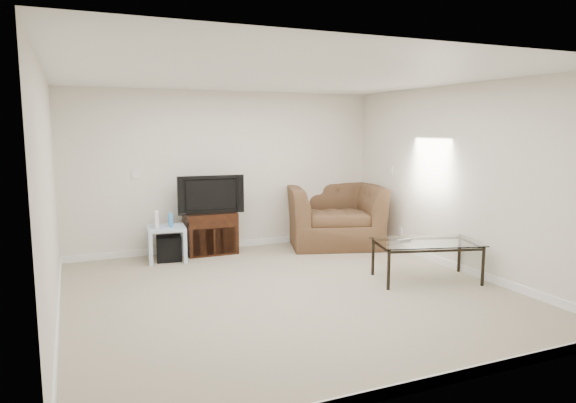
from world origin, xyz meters
name	(u,v)px	position (x,y,z in m)	size (l,w,h in m)	color
floor	(289,292)	(0.00, 0.00, 0.00)	(5.00, 5.00, 0.00)	tan
ceiling	(289,76)	(0.00, 0.00, 2.50)	(5.00, 5.00, 0.00)	white
wall_back	(227,171)	(0.00, 2.50, 1.25)	(5.00, 0.02, 2.50)	silver
wall_left	(49,199)	(-2.50, 0.00, 1.25)	(0.02, 5.00, 2.50)	silver
wall_right	(461,179)	(2.50, 0.00, 1.25)	(0.02, 5.00, 2.50)	silver
plate_back	(136,174)	(-1.40, 2.49, 1.25)	(0.12, 0.02, 0.12)	white
plate_right_switch	(391,170)	(2.49, 1.60, 1.25)	(0.02, 0.09, 0.13)	white
plate_right_outlet	(400,231)	(2.49, 1.30, 0.30)	(0.02, 0.08, 0.12)	white
tv_stand	(210,233)	(-0.35, 2.28, 0.32)	(0.77, 0.53, 0.64)	black
dvd_player	(211,220)	(-0.35, 2.24, 0.53)	(0.42, 0.30, 0.06)	black
television	(210,194)	(-0.35, 2.25, 0.93)	(0.94, 0.19, 0.58)	black
side_table	(167,244)	(-1.06, 2.05, 0.25)	(0.53, 0.53, 0.51)	#A3BEC5
subwoofer	(169,248)	(-1.03, 2.07, 0.18)	(0.35, 0.35, 0.35)	black
game_console	(157,219)	(-1.19, 2.04, 0.62)	(0.05, 0.17, 0.23)	white
game_case	(171,220)	(-1.00, 2.02, 0.61)	(0.05, 0.15, 0.20)	#337FCC
recliner	(334,205)	(1.69, 2.05, 0.66)	(1.52, 0.98, 1.33)	#472F1B
coffee_table	(426,261)	(1.80, -0.22, 0.25)	(1.29, 0.73, 0.50)	black
remote	(404,240)	(1.55, -0.09, 0.52)	(0.20, 0.06, 0.02)	#B2B2B7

